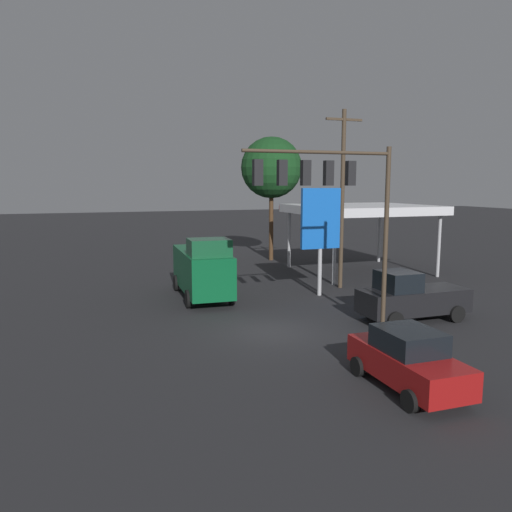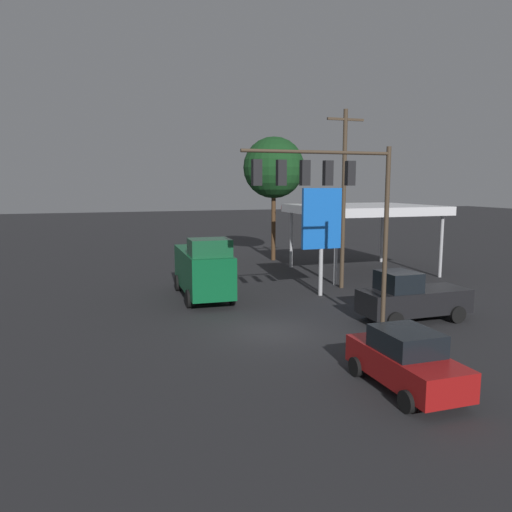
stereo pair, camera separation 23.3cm
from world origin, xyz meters
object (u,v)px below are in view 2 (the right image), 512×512
at_px(pickup_parked, 411,298).
at_px(street_tree, 274,168).
at_px(price_sign, 322,222).
at_px(traffic_signal_assembly, 331,191).
at_px(delivery_truck, 203,269).
at_px(utility_pole, 344,196).
at_px(sedan_waiting, 406,360).

height_order(pickup_parked, street_tree, street_tree).
xyz_separation_m(price_sign, street_tree, (-2.29, -13.63, 3.47)).
bearing_deg(price_sign, traffic_signal_assembly, 66.00).
xyz_separation_m(delivery_truck, street_tree, (-8.85, -12.10, 6.04)).
relative_size(utility_pole, street_tree, 1.05).
bearing_deg(price_sign, delivery_truck, -13.12).
bearing_deg(traffic_signal_assembly, pickup_parked, -168.67).
height_order(utility_pole, sedan_waiting, utility_pole).
bearing_deg(traffic_signal_assembly, price_sign, -114.00).
xyz_separation_m(traffic_signal_assembly, pickup_parked, (-4.84, -0.97, -5.00)).
distance_m(price_sign, delivery_truck, 7.21).
bearing_deg(pickup_parked, delivery_truck, -43.25).
bearing_deg(pickup_parked, sedan_waiting, 53.41).
xyz_separation_m(sedan_waiting, pickup_parked, (-5.06, -6.67, 0.16)).
bearing_deg(traffic_signal_assembly, delivery_truck, -69.31).
xyz_separation_m(sedan_waiting, delivery_truck, (3.10, -14.51, 0.74)).
distance_m(price_sign, sedan_waiting, 13.83).
height_order(traffic_signal_assembly, pickup_parked, traffic_signal_assembly).
distance_m(utility_pole, street_tree, 12.29).
relative_size(traffic_signal_assembly, delivery_truck, 1.15).
bearing_deg(pickup_parked, utility_pole, -93.86).
xyz_separation_m(utility_pole, delivery_truck, (8.77, -0.02, -4.01)).
relative_size(delivery_truck, street_tree, 0.67).
bearing_deg(utility_pole, sedan_waiting, 68.64).
height_order(delivery_truck, street_tree, street_tree).
distance_m(sedan_waiting, street_tree, 28.05).
relative_size(price_sign, delivery_truck, 0.90).
height_order(sedan_waiting, delivery_truck, delivery_truck).
relative_size(sedan_waiting, pickup_parked, 0.85).
bearing_deg(delivery_truck, street_tree, 146.31).
bearing_deg(traffic_signal_assembly, sedan_waiting, 87.77).
xyz_separation_m(traffic_signal_assembly, price_sign, (-3.24, -7.27, -1.85)).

